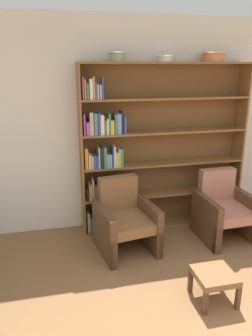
# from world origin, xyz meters

# --- Properties ---
(wall_back) EXTENTS (12.00, 0.06, 2.75)m
(wall_back) POSITION_xyz_m (0.00, 2.84, 1.38)
(wall_back) COLOR silver
(wall_back) RESTS_ON ground
(bookshelf) EXTENTS (2.22, 0.30, 2.19)m
(bookshelf) POSITION_xyz_m (-0.23, 2.67, 1.06)
(bookshelf) COLOR brown
(bookshelf) RESTS_ON ground
(bowl_brass) EXTENTS (0.21, 0.21, 0.11)m
(bowl_brass) POSITION_xyz_m (-0.63, 2.65, 2.25)
(bowl_brass) COLOR gray
(bowl_brass) RESTS_ON bookshelf
(bowl_terracotta) EXTENTS (0.20, 0.20, 0.08)m
(bowl_terracotta) POSITION_xyz_m (-0.03, 2.65, 2.23)
(bowl_terracotta) COLOR silver
(bowl_terracotta) RESTS_ON bookshelf
(bowl_stoneware) EXTENTS (0.29, 0.29, 0.11)m
(bowl_stoneware) POSITION_xyz_m (0.61, 2.65, 2.25)
(bowl_stoneware) COLOR #C67547
(bowl_stoneware) RESTS_ON bookshelf
(armchair_leather) EXTENTS (0.74, 0.77, 0.86)m
(armchair_leather) POSITION_xyz_m (-0.67, 2.11, 0.38)
(armchair_leather) COLOR brown
(armchair_leather) RESTS_ON ground
(armchair_cushioned) EXTENTS (0.66, 0.70, 0.86)m
(armchair_cushioned) POSITION_xyz_m (0.64, 2.11, 0.38)
(armchair_cushioned) COLOR brown
(armchair_cushioned) RESTS_ON ground
(footstool) EXTENTS (0.37, 0.37, 0.30)m
(footstool) POSITION_xyz_m (-0.06, 1.01, 0.24)
(footstool) COLOR brown
(footstool) RESTS_ON ground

